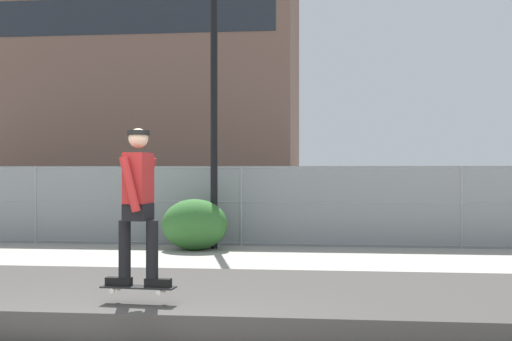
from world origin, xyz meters
TOP-DOWN VIEW (x-y plane):
  - gravel_berm at (0.00, 2.40)m, footprint 12.11×3.17m
  - skateboard at (0.05, 1.31)m, footprint 0.81×0.26m
  - skater at (0.05, 1.31)m, footprint 0.73×0.60m
  - chain_fence at (-0.00, 9.86)m, footprint 20.01×0.06m
  - street_lamp at (-0.53, 9.24)m, footprint 0.44×0.44m
  - parked_car_near at (-5.03, 13.01)m, footprint 4.46×2.06m
  - parked_car_mid at (0.71, 12.87)m, footprint 4.56×2.27m
  - parked_car_far at (6.09, 12.82)m, footprint 4.49×2.12m
  - library_building at (-12.83, 45.53)m, footprint 24.31×12.23m
  - shrub_left at (-0.90, 8.92)m, footprint 1.45×1.18m

SIDE VIEW (x-z plane):
  - gravel_berm at x=0.00m, z-range 0.00..0.32m
  - skateboard at x=0.05m, z-range 0.46..0.53m
  - shrub_left at x=-0.90m, z-range 0.00..1.12m
  - parked_car_near at x=-5.03m, z-range 0.01..1.67m
  - parked_car_mid at x=0.71m, z-range 0.01..1.67m
  - parked_car_far at x=6.09m, z-range 0.01..1.67m
  - chain_fence at x=0.00m, z-range 0.01..1.86m
  - skater at x=0.05m, z-range 0.62..2.30m
  - street_lamp at x=-0.53m, z-range 0.84..7.94m
  - library_building at x=-12.83m, z-range 0.00..19.98m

